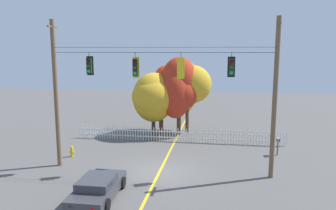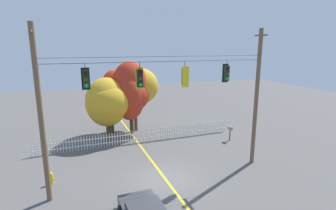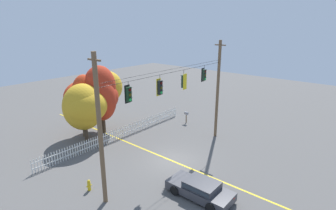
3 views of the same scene
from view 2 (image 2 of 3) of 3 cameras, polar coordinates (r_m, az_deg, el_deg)
name	(u,v)px [view 2 (image 2 of 3)]	position (r m, az deg, el deg)	size (l,w,h in m)	color
ground	(165,178)	(17.23, -0.68, -15.67)	(80.00, 80.00, 0.00)	#565451
lane_centerline_stripe	(165,178)	(17.23, -0.68, -15.66)	(0.16, 36.00, 0.01)	gold
signal_support_span	(165,105)	(15.55, -0.73, -0.07)	(13.63, 1.10, 9.32)	brown
traffic_signal_westbound_side	(86,79)	(14.37, -17.45, 5.43)	(0.43, 0.38, 1.40)	black
traffic_signal_southbound_primary	(140,78)	(14.84, -6.13, 5.82)	(0.43, 0.38, 1.52)	black
traffic_signal_northbound_secondary	(185,77)	(15.75, 3.66, 6.20)	(0.43, 0.38, 1.53)	black
traffic_signal_eastbound_side	(226,73)	(17.17, 12.56, 6.76)	(0.43, 0.38, 1.41)	black
white_picket_fence	(141,136)	(22.99, -5.93, -6.74)	(17.09, 0.06, 1.13)	silver
autumn_maple_near_fence	(108,102)	(23.75, -13.01, 0.66)	(3.97, 3.93, 5.53)	#473828
autumn_maple_mid	(114,93)	(25.08, -11.67, 2.59)	(3.70, 3.26, 6.12)	brown
autumn_oak_far_east	(130,92)	(24.24, -8.24, 2.84)	(3.47, 3.43, 6.89)	#473828
autumn_maple_far_west	(134,88)	(25.28, -7.43, 3.60)	(4.04, 3.54, 6.59)	brown
fire_hydrant	(51,178)	(17.87, -24.05, -14.36)	(0.38, 0.22, 0.79)	gold
roadside_mailbox	(230,129)	(23.81, 13.35, -5.12)	(0.25, 0.44, 1.30)	brown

